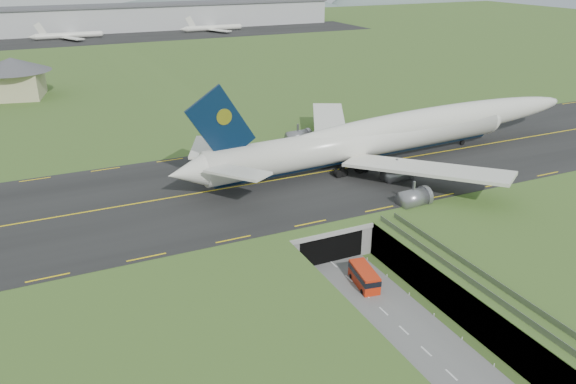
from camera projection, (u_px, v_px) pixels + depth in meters
name	position (u px, v px, depth m)	size (l,w,h in m)	color
ground	(355.00, 286.00, 89.25)	(900.00, 900.00, 0.00)	#405D25
airfield_deck	(356.00, 269.00, 88.08)	(800.00, 800.00, 6.00)	gray
trench_road	(382.00, 310.00, 82.94)	(12.00, 75.00, 0.20)	slate
taxiway	(272.00, 181.00, 114.47)	(800.00, 44.00, 0.18)	black
tunnel_portal	(308.00, 225.00, 101.93)	(17.00, 22.30, 6.00)	gray
guideway	(501.00, 303.00, 75.48)	(3.00, 53.00, 7.05)	#A8A8A3
jumbo_jet	(393.00, 135.00, 124.21)	(106.31, 66.06, 21.90)	silver
shuttle_tram	(364.00, 277.00, 88.69)	(3.84, 7.51, 2.94)	red
service_building	(13.00, 74.00, 179.08)	(27.91, 27.91, 12.87)	tan
cargo_terminal	(94.00, 19.00, 334.08)	(320.00, 67.00, 15.60)	#B2B2B2
distant_hills	(156.00, 23.00, 475.23)	(700.00, 91.00, 60.00)	slate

